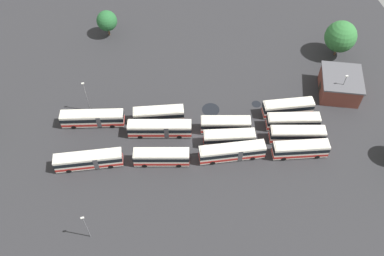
{
  "coord_description": "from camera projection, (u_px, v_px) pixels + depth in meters",
  "views": [
    {
      "loc": [
        10.34,
        51.01,
        69.82
      ],
      "look_at": [
        0.16,
        -1.57,
        1.56
      ],
      "focal_mm": 39.49,
      "sensor_mm": 36.0,
      "label": 1
    }
  ],
  "objects": [
    {
      "name": "tree_south_edge",
      "position": [
        341.0,
        37.0,
        98.46
      ],
      "size": [
        7.4,
        7.4,
        9.26
      ],
      "color": "brown",
      "rests_on": "ground_plane"
    },
    {
      "name": "bus_row0_slot1",
      "position": [
        293.0,
        121.0,
        87.45
      ],
      "size": [
        11.12,
        4.3,
        3.56
      ],
      "color": "silver",
      "rests_on": "ground_plane"
    },
    {
      "name": "lamp_post_mid_lot",
      "position": [
        86.0,
        226.0,
        70.65
      ],
      "size": [
        0.56,
        0.28,
        7.31
      ],
      "color": "slate",
      "rests_on": "ground_plane"
    },
    {
      "name": "puddle_back_corner",
      "position": [
        256.0,
        104.0,
        92.88
      ],
      "size": [
        2.03,
        2.03,
        0.01
      ],
      "primitive_type": "cylinder",
      "color": "black",
      "rests_on": "ground_plane"
    },
    {
      "name": "bus_row3_slot0",
      "position": [
        93.0,
        118.0,
        87.94
      ],
      "size": [
        13.25,
        4.53,
        3.56
      ],
      "color": "silver",
      "rests_on": "ground_plane"
    },
    {
      "name": "bus_row3_slot3",
      "position": [
        89.0,
        160.0,
        81.5
      ],
      "size": [
        13.15,
        3.3,
        3.56
      ],
      "color": "silver",
      "rests_on": "ground_plane"
    },
    {
      "name": "bus_row1_slot1",
      "position": [
        225.0,
        125.0,
        86.9
      ],
      "size": [
        10.49,
        4.39,
        3.56
      ],
      "color": "silver",
      "rests_on": "ground_plane"
    },
    {
      "name": "bus_row0_slot0",
      "position": [
        288.0,
        107.0,
        89.79
      ],
      "size": [
        10.89,
        3.22,
        3.56
      ],
      "color": "silver",
      "rests_on": "ground_plane"
    },
    {
      "name": "bus_row0_slot2",
      "position": [
        297.0,
        134.0,
        85.34
      ],
      "size": [
        11.32,
        4.55,
        3.56
      ],
      "color": "silver",
      "rests_on": "ground_plane"
    },
    {
      "name": "bus_row1_slot3",
      "position": [
        232.0,
        152.0,
        82.68
      ],
      "size": [
        13.14,
        3.23,
        3.56
      ],
      "color": "silver",
      "rests_on": "ground_plane"
    },
    {
      "name": "bus_row2_slot1",
      "position": [
        160.0,
        128.0,
        86.28
      ],
      "size": [
        13.26,
        4.91,
        3.56
      ],
      "color": "silver",
      "rests_on": "ground_plane"
    },
    {
      "name": "bus_row2_slot0",
      "position": [
        159.0,
        115.0,
        88.58
      ],
      "size": [
        10.76,
        3.6,
        3.56
      ],
      "color": "silver",
      "rests_on": "ground_plane"
    },
    {
      "name": "ground_plane",
      "position": [
        194.0,
        138.0,
        87.06
      ],
      "size": [
        118.38,
        118.38,
        0.0
      ],
      "primitive_type": "plane",
      "color": "#28282B"
    },
    {
      "name": "bus_row1_slot2",
      "position": [
        229.0,
        138.0,
        84.77
      ],
      "size": [
        10.54,
        3.88,
        3.56
      ],
      "color": "silver",
      "rests_on": "ground_plane"
    },
    {
      "name": "puddle_near_shelter",
      "position": [
        277.0,
        106.0,
        92.57
      ],
      "size": [
        2.23,
        2.23,
        0.01
      ],
      "primitive_type": "cylinder",
      "color": "black",
      "rests_on": "ground_plane"
    },
    {
      "name": "lamp_post_far_corner",
      "position": [
        86.0,
        96.0,
        88.0
      ],
      "size": [
        0.56,
        0.28,
        8.58
      ],
      "color": "slate",
      "rests_on": "ground_plane"
    },
    {
      "name": "depot_building",
      "position": [
        340.0,
        85.0,
        93.07
      ],
      "size": [
        11.18,
        11.56,
        4.94
      ],
      "color": "brown",
      "rests_on": "ground_plane"
    },
    {
      "name": "bus_row2_slot3",
      "position": [
        161.0,
        157.0,
        81.95
      ],
      "size": [
        11.11,
        4.49,
        3.56
      ],
      "color": "silver",
      "rests_on": "ground_plane"
    },
    {
      "name": "puddle_front_lane",
      "position": [
        211.0,
        110.0,
        91.88
      ],
      "size": [
        3.84,
        3.84,
        0.01
      ],
      "primitive_type": "cylinder",
      "color": "black",
      "rests_on": "ground_plane"
    },
    {
      "name": "tree_east_edge",
      "position": [
        107.0,
        21.0,
        103.97
      ],
      "size": [
        5.06,
        5.06,
        6.9
      ],
      "color": "brown",
      "rests_on": "ground_plane"
    },
    {
      "name": "bus_row0_slot3",
      "position": [
        300.0,
        149.0,
        83.08
      ],
      "size": [
        11.14,
        3.82,
        3.56
      ],
      "color": "silver",
      "rests_on": "ground_plane"
    },
    {
      "name": "lamp_post_near_entrance",
      "position": [
        342.0,
        87.0,
        90.33
      ],
      "size": [
        0.56,
        0.28,
        7.57
      ],
      "color": "slate",
      "rests_on": "ground_plane"
    }
  ]
}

